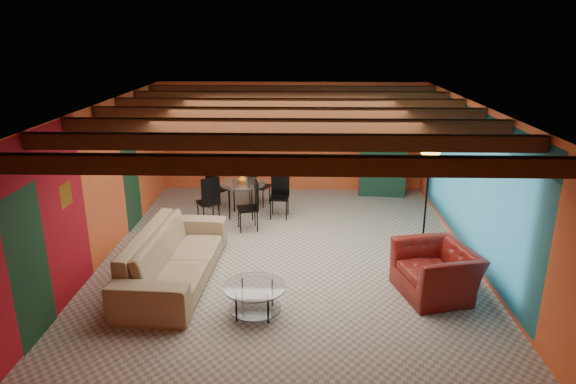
{
  "coord_description": "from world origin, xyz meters",
  "views": [
    {
      "loc": [
        0.23,
        -8.3,
        3.92
      ],
      "look_at": [
        0.0,
        0.2,
        1.15
      ],
      "focal_mm": 31.38,
      "sensor_mm": 36.0,
      "label": 1
    }
  ],
  "objects_px": {
    "sofa": "(175,256)",
    "dining_table": "(243,193)",
    "armoire": "(382,157)",
    "floor_lamp": "(426,199)",
    "coffee_table": "(255,300)",
    "potted_plant": "(385,108)",
    "armchair": "(436,271)",
    "vase": "(242,166)"
  },
  "relations": [
    {
      "from": "sofa",
      "to": "dining_table",
      "type": "height_order",
      "value": "dining_table"
    },
    {
      "from": "armoire",
      "to": "floor_lamp",
      "type": "height_order",
      "value": "armoire"
    },
    {
      "from": "coffee_table",
      "to": "potted_plant",
      "type": "relative_size",
      "value": 1.76
    },
    {
      "from": "coffee_table",
      "to": "sofa",
      "type": "bearing_deg",
      "value": 144.14
    },
    {
      "from": "floor_lamp",
      "to": "armoire",
      "type": "bearing_deg",
      "value": 96.98
    },
    {
      "from": "armchair",
      "to": "dining_table",
      "type": "bearing_deg",
      "value": -149.08
    },
    {
      "from": "sofa",
      "to": "potted_plant",
      "type": "bearing_deg",
      "value": -37.72
    },
    {
      "from": "sofa",
      "to": "vase",
      "type": "xyz_separation_m",
      "value": [
        0.77,
        2.97,
        0.72
      ]
    },
    {
      "from": "dining_table",
      "to": "armoire",
      "type": "relative_size",
      "value": 1.07
    },
    {
      "from": "coffee_table",
      "to": "potted_plant",
      "type": "xyz_separation_m",
      "value": [
        2.62,
        5.66,
        1.91
      ]
    },
    {
      "from": "sofa",
      "to": "vase",
      "type": "relative_size",
      "value": 14.55
    },
    {
      "from": "dining_table",
      "to": "sofa",
      "type": "bearing_deg",
      "value": -104.44
    },
    {
      "from": "coffee_table",
      "to": "dining_table",
      "type": "distance_m",
      "value": 4.03
    },
    {
      "from": "floor_lamp",
      "to": "armchair",
      "type": "bearing_deg",
      "value": -97.8
    },
    {
      "from": "sofa",
      "to": "armoire",
      "type": "relative_size",
      "value": 1.54
    },
    {
      "from": "coffee_table",
      "to": "armoire",
      "type": "relative_size",
      "value": 0.47
    },
    {
      "from": "potted_plant",
      "to": "vase",
      "type": "xyz_separation_m",
      "value": [
        -3.23,
        -1.69,
        -0.99
      ]
    },
    {
      "from": "armchair",
      "to": "floor_lamp",
      "type": "height_order",
      "value": "floor_lamp"
    },
    {
      "from": "coffee_table",
      "to": "armoire",
      "type": "xyz_separation_m",
      "value": [
        2.62,
        5.66,
        0.71
      ]
    },
    {
      "from": "vase",
      "to": "sofa",
      "type": "bearing_deg",
      "value": -104.44
    },
    {
      "from": "sofa",
      "to": "armchair",
      "type": "distance_m",
      "value": 4.12
    },
    {
      "from": "floor_lamp",
      "to": "sofa",
      "type": "bearing_deg",
      "value": -159.81
    },
    {
      "from": "floor_lamp",
      "to": "potted_plant",
      "type": "xyz_separation_m",
      "value": [
        -0.37,
        3.05,
        1.24
      ]
    },
    {
      "from": "coffee_table",
      "to": "vase",
      "type": "distance_m",
      "value": 4.12
    },
    {
      "from": "potted_plant",
      "to": "floor_lamp",
      "type": "bearing_deg",
      "value": -83.02
    },
    {
      "from": "floor_lamp",
      "to": "vase",
      "type": "xyz_separation_m",
      "value": [
        -3.61,
        1.36,
        0.25
      ]
    },
    {
      "from": "potted_plant",
      "to": "vase",
      "type": "height_order",
      "value": "potted_plant"
    },
    {
      "from": "dining_table",
      "to": "potted_plant",
      "type": "relative_size",
      "value": 3.96
    },
    {
      "from": "armoire",
      "to": "potted_plant",
      "type": "xyz_separation_m",
      "value": [
        0.0,
        0.0,
        1.19
      ]
    },
    {
      "from": "floor_lamp",
      "to": "potted_plant",
      "type": "distance_m",
      "value": 3.31
    },
    {
      "from": "sofa",
      "to": "coffee_table",
      "type": "distance_m",
      "value": 1.72
    },
    {
      "from": "coffee_table",
      "to": "floor_lamp",
      "type": "height_order",
      "value": "floor_lamp"
    },
    {
      "from": "potted_plant",
      "to": "vase",
      "type": "distance_m",
      "value": 3.78
    },
    {
      "from": "dining_table",
      "to": "coffee_table",
      "type": "bearing_deg",
      "value": -81.17
    },
    {
      "from": "sofa",
      "to": "floor_lamp",
      "type": "height_order",
      "value": "floor_lamp"
    },
    {
      "from": "armoire",
      "to": "floor_lamp",
      "type": "xyz_separation_m",
      "value": [
        0.37,
        -3.05,
        -0.05
      ]
    },
    {
      "from": "armoire",
      "to": "floor_lamp",
      "type": "distance_m",
      "value": 3.07
    },
    {
      "from": "armoire",
      "to": "potted_plant",
      "type": "relative_size",
      "value": 3.71
    },
    {
      "from": "sofa",
      "to": "floor_lamp",
      "type": "bearing_deg",
      "value": -66.87
    },
    {
      "from": "sofa",
      "to": "floor_lamp",
      "type": "distance_m",
      "value": 4.68
    },
    {
      "from": "potted_plant",
      "to": "dining_table",
      "type": "bearing_deg",
      "value": -152.47
    },
    {
      "from": "floor_lamp",
      "to": "vase",
      "type": "relative_size",
      "value": 8.99
    }
  ]
}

